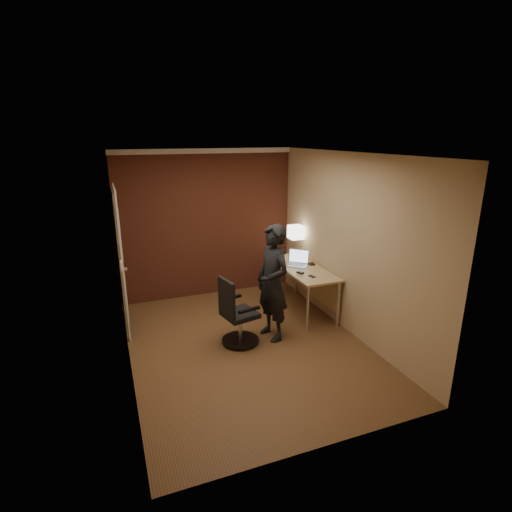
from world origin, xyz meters
The scene contains 9 objects.
room centered at (-0.27, 1.54, 1.37)m, with size 4.00×4.00×4.00m.
desk centered at (1.25, 0.71, 0.60)m, with size 0.60×1.50×0.73m.
desk_lamp centered at (1.34, 1.26, 1.15)m, with size 0.22×0.22×0.54m.
laptop centered at (1.17, 0.86, 0.79)m, with size 0.42×0.41×0.23m.
mouse centered at (1.02, 0.46, 0.75)m, with size 0.06×0.10×0.03m, color black.
phone centered at (1.12, 0.27, 0.73)m, with size 0.06×0.12×0.01m, color black.
wallet centered at (1.38, 0.77, 0.74)m, with size 0.09×0.11×0.02m, color black.
office_chair centered at (-0.12, 0.05, 0.41)m, with size 0.51×0.57×0.93m.
person centered at (0.41, 0.07, 0.80)m, with size 0.58×0.38×1.60m, color black.
Camera 1 is at (-1.61, -4.54, 2.72)m, focal length 28.00 mm.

